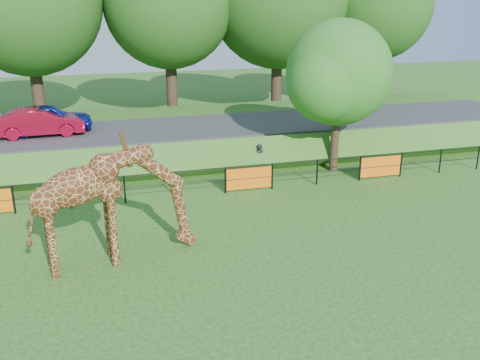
{
  "coord_description": "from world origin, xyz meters",
  "views": [
    {
      "loc": [
        -2.86,
        -11.79,
        7.66
      ],
      "look_at": [
        1.48,
        3.89,
        2.0
      ],
      "focal_mm": 40.0,
      "sensor_mm": 36.0,
      "label": 1
    }
  ],
  "objects_px": {
    "tree_east": "(340,77)",
    "visitor": "(259,159)",
    "car_blue": "(48,118)",
    "giraffe": "(114,206)",
    "car_red": "(40,122)"
  },
  "relations": [
    {
      "from": "tree_east",
      "to": "visitor",
      "type": "bearing_deg",
      "value": 172.4
    },
    {
      "from": "car_blue",
      "to": "tree_east",
      "type": "xyz_separation_m",
      "value": [
        12.62,
        -4.93,
        2.17
      ]
    },
    {
      "from": "car_blue",
      "to": "visitor",
      "type": "xyz_separation_m",
      "value": [
        9.1,
        -4.47,
        -1.42
      ]
    },
    {
      "from": "giraffe",
      "to": "tree_east",
      "type": "xyz_separation_m",
      "value": [
        10.13,
        6.36,
        2.51
      ]
    },
    {
      "from": "visitor",
      "to": "tree_east",
      "type": "xyz_separation_m",
      "value": [
        3.52,
        -0.47,
        3.59
      ]
    },
    {
      "from": "car_red",
      "to": "car_blue",
      "type": "bearing_deg",
      "value": -32.51
    },
    {
      "from": "giraffe",
      "to": "car_red",
      "type": "height_order",
      "value": "giraffe"
    },
    {
      "from": "car_blue",
      "to": "car_red",
      "type": "height_order",
      "value": "car_blue"
    },
    {
      "from": "giraffe",
      "to": "tree_east",
      "type": "distance_m",
      "value": 12.22
    },
    {
      "from": "tree_east",
      "to": "giraffe",
      "type": "bearing_deg",
      "value": -147.87
    },
    {
      "from": "giraffe",
      "to": "visitor",
      "type": "distance_m",
      "value": 9.57
    },
    {
      "from": "car_blue",
      "to": "visitor",
      "type": "distance_m",
      "value": 10.24
    },
    {
      "from": "giraffe",
      "to": "visitor",
      "type": "height_order",
      "value": "giraffe"
    },
    {
      "from": "giraffe",
      "to": "car_blue",
      "type": "height_order",
      "value": "giraffe"
    },
    {
      "from": "car_blue",
      "to": "giraffe",
      "type": "bearing_deg",
      "value": -174.6
    }
  ]
}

